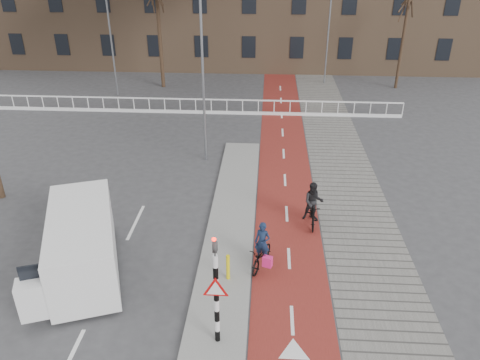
{
  "coord_description": "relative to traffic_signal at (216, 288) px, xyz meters",
  "views": [
    {
      "loc": [
        0.6,
        -11.4,
        10.02
      ],
      "look_at": [
        -0.41,
        5.0,
        1.5
      ],
      "focal_mm": 35.0,
      "sensor_mm": 36.0,
      "label": 1
    }
  ],
  "objects": [
    {
      "name": "railing",
      "position": [
        -4.4,
        19.02,
        -1.68
      ],
      "size": [
        28.0,
        0.1,
        0.99
      ],
      "color": "silver",
      "rests_on": "ground"
    },
    {
      "name": "van",
      "position": [
        -4.72,
        2.91,
        -0.87
      ],
      "size": [
        3.55,
        5.34,
        2.13
      ],
      "rotation": [
        0.0,
        0.0,
        0.35
      ],
      "color": "white",
      "rests_on": "ground"
    },
    {
      "name": "ground",
      "position": [
        0.6,
        2.02,
        -1.99
      ],
      "size": [
        120.0,
        120.0,
        0.0
      ],
      "primitive_type": "plane",
      "color": "#38383A",
      "rests_on": "ground"
    },
    {
      "name": "traffic_signal",
      "position": [
        0.0,
        0.0,
        0.0
      ],
      "size": [
        0.8,
        0.8,
        3.68
      ],
      "color": "black",
      "rests_on": "curb_island"
    },
    {
      "name": "cyclist_near",
      "position": [
        1.15,
        3.52,
        -1.41
      ],
      "size": [
        1.08,
        1.71,
        1.72
      ],
      "rotation": [
        0.0,
        0.0,
        -0.35
      ],
      "color": "black",
      "rests_on": "bike_lane"
    },
    {
      "name": "tree_right",
      "position": [
        10.74,
        25.67,
        1.53
      ],
      "size": [
        0.21,
        0.21,
        7.05
      ],
      "primitive_type": "cylinder",
      "color": "black",
      "rests_on": "ground"
    },
    {
      "name": "streetlight_left",
      "position": [
        -9.59,
        22.66,
        2.07
      ],
      "size": [
        0.12,
        0.12,
        8.11
      ],
      "primitive_type": "cylinder",
      "color": "slate",
      "rests_on": "ground"
    },
    {
      "name": "streetlight_right",
      "position": [
        5.51,
        26.66,
        1.59
      ],
      "size": [
        0.12,
        0.12,
        7.15
      ],
      "primitive_type": "cylinder",
      "color": "slate",
      "rests_on": "ground"
    },
    {
      "name": "curb_island",
      "position": [
        -0.1,
        6.02,
        -1.93
      ],
      "size": [
        1.8,
        16.0,
        0.12
      ],
      "primitive_type": "cube",
      "color": "gray",
      "rests_on": "ground"
    },
    {
      "name": "bike_lane",
      "position": [
        2.1,
        12.02,
        -1.98
      ],
      "size": [
        2.5,
        60.0,
        0.01
      ],
      "primitive_type": "cube",
      "color": "maroon",
      "rests_on": "ground"
    },
    {
      "name": "cyclist_far",
      "position": [
        3.05,
        6.27,
        -1.22
      ],
      "size": [
        0.78,
        1.69,
        1.82
      ],
      "rotation": [
        0.0,
        0.0,
        -0.01
      ],
      "color": "black",
      "rests_on": "bike_lane"
    },
    {
      "name": "bollard",
      "position": [
        0.07,
        2.67,
        -1.41
      ],
      "size": [
        0.12,
        0.12,
        0.92
      ],
      "primitive_type": "cylinder",
      "color": "yellow",
      "rests_on": "curb_island"
    },
    {
      "name": "streetlight_near",
      "position": [
        -1.86,
        12.03,
        2.13
      ],
      "size": [
        0.12,
        0.12,
        8.25
      ],
      "primitive_type": "cylinder",
      "color": "slate",
      "rests_on": "ground"
    },
    {
      "name": "sidewalk",
      "position": [
        4.9,
        12.02,
        -1.98
      ],
      "size": [
        3.0,
        60.0,
        0.01
      ],
      "primitive_type": "cube",
      "color": "slate",
      "rests_on": "ground"
    },
    {
      "name": "tree_mid",
      "position": [
        -6.74,
        24.91,
        1.93
      ],
      "size": [
        0.27,
        0.27,
        7.83
      ],
      "primitive_type": "cylinder",
      "color": "black",
      "rests_on": "ground"
    }
  ]
}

